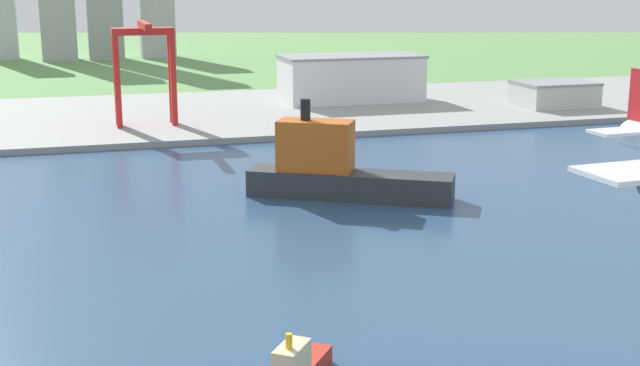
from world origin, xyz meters
name	(u,v)px	position (x,y,z in m)	size (l,w,h in m)	color
ground_plane	(320,229)	(0.00, 300.00, 0.00)	(2400.00, 2400.00, 0.00)	#5F9350
water_bay	(409,314)	(0.00, 240.00, 0.07)	(840.00, 360.00, 0.15)	#2D4C70
industrial_pier	(204,114)	(0.00, 490.00, 1.25)	(840.00, 140.00, 2.50)	#949795
container_barge	(337,170)	(13.88, 329.59, 8.20)	(57.87, 40.12, 28.55)	#2D3338
port_crane_red	(144,52)	(-28.72, 457.73, 32.93)	(24.96, 34.98, 42.91)	red
warehouse_main	(351,78)	(76.32, 504.46, 13.89)	(69.59, 32.81, 22.74)	white
warehouse_annex	(554,94)	(164.12, 459.51, 8.42)	(35.53, 27.72, 11.79)	silver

